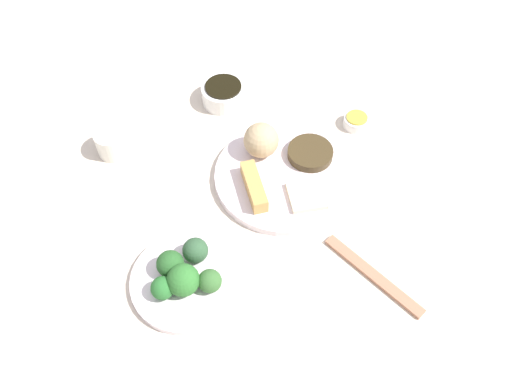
{
  "coord_description": "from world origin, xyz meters",
  "views": [
    {
      "loc": [
        0.22,
        0.64,
        0.84
      ],
      "look_at": [
        0.07,
        0.08,
        0.06
      ],
      "focal_mm": 36.62,
      "sensor_mm": 36.0,
      "label": 1
    }
  ],
  "objects_px": {
    "sauce_ramekin_hot_mustard": "(356,122)",
    "chopsticks_pair": "(373,275)",
    "broccoli_plate": "(187,280)",
    "main_plate": "(283,176)",
    "teacup": "(113,142)",
    "soy_sauce_bowl": "(224,94)"
  },
  "relations": [
    {
      "from": "sauce_ramekin_hot_mustard",
      "to": "chopsticks_pair",
      "type": "height_order",
      "value": "sauce_ramekin_hot_mustard"
    },
    {
      "from": "broccoli_plate",
      "to": "chopsticks_pair",
      "type": "relative_size",
      "value": 0.94
    },
    {
      "from": "chopsticks_pair",
      "to": "sauce_ramekin_hot_mustard",
      "type": "bearing_deg",
      "value": -106.61
    },
    {
      "from": "main_plate",
      "to": "teacup",
      "type": "relative_size",
      "value": 4.04
    },
    {
      "from": "broccoli_plate",
      "to": "soy_sauce_bowl",
      "type": "height_order",
      "value": "soy_sauce_bowl"
    },
    {
      "from": "sauce_ramekin_hot_mustard",
      "to": "chopsticks_pair",
      "type": "bearing_deg",
      "value": 73.39
    },
    {
      "from": "chopsticks_pair",
      "to": "main_plate",
      "type": "bearing_deg",
      "value": -69.98
    },
    {
      "from": "broccoli_plate",
      "to": "teacup",
      "type": "distance_m",
      "value": 0.35
    },
    {
      "from": "chopsticks_pair",
      "to": "soy_sauce_bowl",
      "type": "bearing_deg",
      "value": -72.71
    },
    {
      "from": "sauce_ramekin_hot_mustard",
      "to": "broccoli_plate",
      "type": "bearing_deg",
      "value": 33.2
    },
    {
      "from": "teacup",
      "to": "soy_sauce_bowl",
      "type": "bearing_deg",
      "value": -161.01
    },
    {
      "from": "teacup",
      "to": "chopsticks_pair",
      "type": "relative_size",
      "value": 0.33
    },
    {
      "from": "teacup",
      "to": "sauce_ramekin_hot_mustard",
      "type": "bearing_deg",
      "value": 173.29
    },
    {
      "from": "main_plate",
      "to": "broccoli_plate",
      "type": "relative_size",
      "value": 1.42
    },
    {
      "from": "chopsticks_pair",
      "to": "teacup",
      "type": "bearing_deg",
      "value": -45.16
    },
    {
      "from": "broccoli_plate",
      "to": "soy_sauce_bowl",
      "type": "distance_m",
      "value": 0.45
    },
    {
      "from": "main_plate",
      "to": "teacup",
      "type": "distance_m",
      "value": 0.35
    },
    {
      "from": "soy_sauce_bowl",
      "to": "sauce_ramekin_hot_mustard",
      "type": "distance_m",
      "value": 0.3
    },
    {
      "from": "main_plate",
      "to": "soy_sauce_bowl",
      "type": "xyz_separation_m",
      "value": [
        0.06,
        -0.25,
        0.01
      ]
    },
    {
      "from": "main_plate",
      "to": "sauce_ramekin_hot_mustard",
      "type": "xyz_separation_m",
      "value": [
        -0.19,
        -0.1,
        0.0
      ]
    },
    {
      "from": "soy_sauce_bowl",
      "to": "sauce_ramekin_hot_mustard",
      "type": "bearing_deg",
      "value": 150.37
    },
    {
      "from": "broccoli_plate",
      "to": "teacup",
      "type": "bearing_deg",
      "value": -75.13
    }
  ]
}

